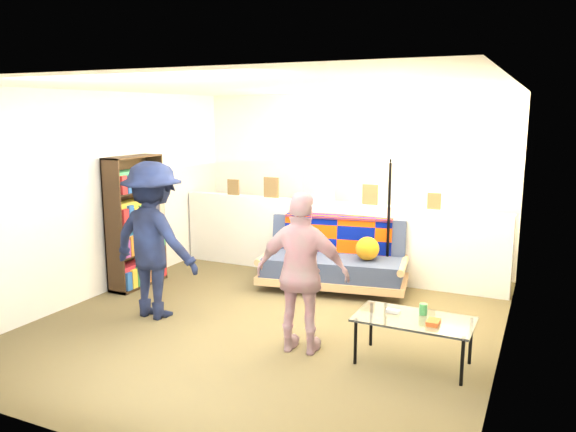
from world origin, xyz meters
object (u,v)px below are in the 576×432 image
object	(u,v)px
bookshelf	(136,226)
floor_lamp	(390,193)
person_left	(154,240)
futon_sofa	(335,260)
person_right	(302,274)
coffee_table	(415,321)

from	to	relation	value
bookshelf	floor_lamp	bearing A→B (deg)	22.74
floor_lamp	person_left	world-z (taller)	floor_lamp
futon_sofa	person_right	bearing A→B (deg)	-78.62
coffee_table	floor_lamp	world-z (taller)	floor_lamp
futon_sofa	coffee_table	bearing A→B (deg)	-51.59
futon_sofa	coffee_table	world-z (taller)	futon_sofa
futon_sofa	coffee_table	xyz separation A→B (m)	(1.37, -1.72, 0.03)
coffee_table	person_left	xyz separation A→B (m)	(-2.77, 0.01, 0.44)
coffee_table	bookshelf	bearing A→B (deg)	168.02
bookshelf	person_left	distance (m)	1.18
coffee_table	floor_lamp	xyz separation A→B (m)	(-0.78, 1.99, 0.80)
bookshelf	floor_lamp	size ratio (longest dim) A/B	0.97
coffee_table	floor_lamp	bearing A→B (deg)	111.39
person_right	futon_sofa	bearing A→B (deg)	-85.07
coffee_table	person_right	world-z (taller)	person_right
bookshelf	person_left	xyz separation A→B (m)	(0.89, -0.77, 0.07)
person_left	bookshelf	bearing A→B (deg)	-35.56
bookshelf	person_right	size ratio (longest dim) A/B	1.11
person_left	coffee_table	bearing A→B (deg)	-174.98
person_right	coffee_table	bearing A→B (deg)	-176.94
person_right	person_left	bearing A→B (deg)	-12.03
bookshelf	floor_lamp	xyz separation A→B (m)	(2.89, 1.21, 0.43)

